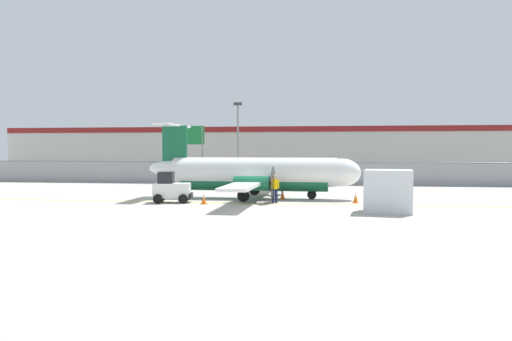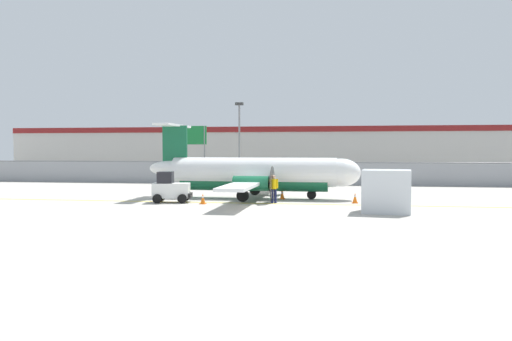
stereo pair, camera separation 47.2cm
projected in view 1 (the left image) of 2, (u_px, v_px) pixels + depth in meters
name	position (u px, v px, depth m)	size (l,w,h in m)	color
ground_plane	(263.00, 203.00, 29.89)	(140.00, 140.00, 0.01)	#ADA89E
perimeter_fence	(285.00, 172.00, 45.67)	(98.00, 0.10, 2.10)	gray
parking_lot_strip	(293.00, 177.00, 57.09)	(98.00, 17.00, 0.12)	#38383A
background_building	(302.00, 149.00, 75.24)	(91.00, 8.10, 6.50)	beige
commuter_airplane	(258.00, 174.00, 32.90)	(14.20, 16.02, 4.92)	white
baggage_tug	(171.00, 189.00, 30.41)	(2.47, 1.69, 1.88)	silver
ground_crew_worker	(275.00, 187.00, 30.10)	(0.55, 0.36, 1.70)	#191E4C
cargo_container	(388.00, 191.00, 25.69)	(2.63, 2.29, 2.20)	silver
traffic_cone_near_left	(204.00, 199.00, 29.56)	(0.36, 0.36, 0.64)	orange
traffic_cone_near_right	(283.00, 194.00, 32.52)	(0.36, 0.36, 0.64)	orange
traffic_cone_far_left	(356.00, 198.00, 30.15)	(0.36, 0.36, 0.64)	orange
parked_car_0	(159.00, 169.00, 58.66)	(4.33, 2.29, 1.58)	#B28C19
parked_car_1	(218.00, 168.00, 61.20)	(4.36, 2.36, 1.58)	#B28C19
parked_car_2	(240.00, 170.00, 55.62)	(4.30, 2.22, 1.58)	red
parked_car_3	(279.00, 169.00, 58.72)	(4.29, 2.19, 1.58)	#19662D
parked_car_4	(321.00, 170.00, 54.83)	(4.36, 2.37, 1.58)	black
parked_car_5	(350.00, 172.00, 52.07)	(4.33, 2.28, 1.58)	slate
parked_car_6	(390.00, 169.00, 57.40)	(4.36, 2.35, 1.58)	navy
parked_car_7	(422.00, 169.00, 57.49)	(4.25, 2.10, 1.58)	#B28C19
apron_light_pole	(238.00, 137.00, 43.04)	(0.70, 0.30, 7.27)	slate
highway_sign	(186.00, 140.00, 48.49)	(3.60, 0.14, 5.50)	slate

